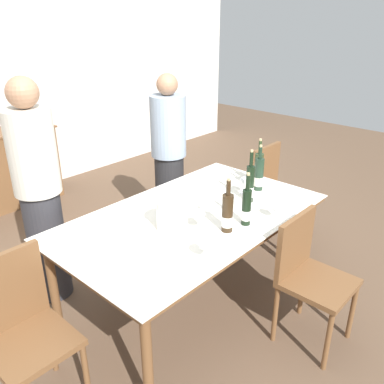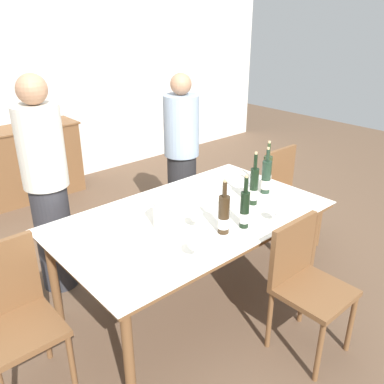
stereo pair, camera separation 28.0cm
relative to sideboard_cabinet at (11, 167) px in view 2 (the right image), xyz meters
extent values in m
plane|color=brown|center=(0.35, -2.74, -0.43)|extent=(12.00, 12.00, 0.00)
cube|color=silver|center=(0.35, 0.29, 0.97)|extent=(8.00, 0.10, 2.80)
cube|color=brown|center=(0.00, 0.00, -0.01)|extent=(1.56, 0.44, 0.85)
cube|color=brown|center=(0.00, 0.00, 0.42)|extent=(1.61, 0.46, 0.02)
cylinder|color=brown|center=(-0.52, -3.21, -0.08)|extent=(0.06, 0.06, 0.70)
cylinder|color=brown|center=(1.22, -3.21, -0.08)|extent=(0.06, 0.06, 0.70)
cylinder|color=brown|center=(-0.52, -2.27, -0.08)|extent=(0.06, 0.06, 0.70)
cylinder|color=brown|center=(1.22, -2.27, -0.08)|extent=(0.06, 0.06, 0.70)
cube|color=brown|center=(0.35, -2.74, 0.29)|extent=(1.90, 1.10, 0.04)
cube|color=white|center=(0.35, -2.74, 0.31)|extent=(1.93, 1.13, 0.01)
cylinder|color=white|center=(0.12, -2.77, 0.42)|extent=(0.20, 0.20, 0.21)
cylinder|color=white|center=(0.12, -2.77, 0.51)|extent=(0.22, 0.22, 0.01)
cylinder|color=#332314|center=(0.34, -3.06, 0.44)|extent=(0.07, 0.07, 0.26)
cylinder|color=white|center=(0.34, -3.06, 0.38)|extent=(0.08, 0.08, 0.07)
cylinder|color=#332314|center=(0.34, -3.06, 0.62)|extent=(0.03, 0.03, 0.10)
cylinder|color=tan|center=(0.34, -3.06, 0.68)|extent=(0.02, 0.02, 0.02)
cylinder|color=#1E3323|center=(1.05, -2.83, 0.44)|extent=(0.07, 0.07, 0.26)
cylinder|color=silver|center=(1.05, -2.83, 0.38)|extent=(0.07, 0.07, 0.07)
cylinder|color=#1E3323|center=(1.05, -2.83, 0.62)|extent=(0.02, 0.02, 0.10)
cylinder|color=tan|center=(1.05, -2.83, 0.68)|extent=(0.02, 0.02, 0.02)
cylinder|color=#28381E|center=(1.15, -2.76, 0.44)|extent=(0.07, 0.07, 0.26)
cylinder|color=white|center=(1.15, -2.76, 0.38)|extent=(0.07, 0.07, 0.07)
cylinder|color=#28381E|center=(1.15, -2.76, 0.63)|extent=(0.03, 0.03, 0.11)
cylinder|color=tan|center=(1.15, -2.76, 0.69)|extent=(0.02, 0.02, 0.02)
cylinder|color=black|center=(0.50, -3.10, 0.44)|extent=(0.06, 0.06, 0.25)
cylinder|color=white|center=(0.50, -3.10, 0.38)|extent=(0.06, 0.06, 0.07)
cylinder|color=black|center=(0.50, -3.10, 0.61)|extent=(0.03, 0.03, 0.10)
cylinder|color=tan|center=(0.50, -3.10, 0.67)|extent=(0.02, 0.02, 0.02)
cylinder|color=black|center=(0.82, -2.90, 0.45)|extent=(0.06, 0.06, 0.28)
cylinder|color=white|center=(0.82, -2.90, 0.39)|extent=(0.06, 0.06, 0.08)
cylinder|color=black|center=(0.82, -2.90, 0.65)|extent=(0.03, 0.03, 0.11)
cylinder|color=tan|center=(0.82, -2.90, 0.71)|extent=(0.02, 0.02, 0.02)
cylinder|color=white|center=(-0.01, -3.17, 0.31)|extent=(0.06, 0.06, 0.00)
cylinder|color=white|center=(-0.01, -3.17, 0.35)|extent=(0.01, 0.01, 0.07)
sphere|color=white|center=(-0.01, -3.17, 0.42)|extent=(0.09, 0.09, 0.09)
cylinder|color=white|center=(0.70, -3.19, 0.31)|extent=(0.06, 0.06, 0.00)
cylinder|color=white|center=(0.70, -3.19, 0.35)|extent=(0.01, 0.01, 0.06)
sphere|color=white|center=(0.70, -3.19, 0.41)|extent=(0.08, 0.08, 0.08)
cylinder|color=white|center=(0.24, -2.90, 0.31)|extent=(0.06, 0.06, 0.00)
cylinder|color=white|center=(0.24, -2.90, 0.35)|extent=(0.01, 0.01, 0.06)
sphere|color=white|center=(0.24, -2.90, 0.41)|extent=(0.08, 0.08, 0.08)
cylinder|color=white|center=(0.91, -2.79, 0.31)|extent=(0.07, 0.07, 0.00)
cylinder|color=white|center=(0.91, -2.79, 0.35)|extent=(0.01, 0.01, 0.07)
sphere|color=white|center=(0.91, -2.79, 0.41)|extent=(0.07, 0.07, 0.07)
cylinder|color=brown|center=(-0.73, -2.93, -0.21)|extent=(0.03, 0.03, 0.44)
cylinder|color=brown|center=(-0.73, -2.56, -0.21)|extent=(0.03, 0.03, 0.44)
cube|color=brown|center=(-0.91, -2.74, 0.03)|extent=(0.42, 0.42, 0.04)
cube|color=brown|center=(-0.91, -2.55, 0.27)|extent=(0.42, 0.04, 0.45)
cylinder|color=brown|center=(0.41, -3.80, -0.21)|extent=(0.03, 0.03, 0.44)
cylinder|color=brown|center=(0.78, -3.80, -0.21)|extent=(0.03, 0.03, 0.44)
cylinder|color=brown|center=(0.41, -3.43, -0.21)|extent=(0.03, 0.03, 0.44)
cylinder|color=brown|center=(0.78, -3.43, -0.21)|extent=(0.03, 0.03, 0.44)
cube|color=brown|center=(0.60, -3.62, 0.03)|extent=(0.42, 0.42, 0.04)
cube|color=brown|center=(0.60, -3.43, 0.25)|extent=(0.42, 0.04, 0.41)
cylinder|color=brown|center=(1.43, -2.93, -0.21)|extent=(0.03, 0.03, 0.45)
cylinder|color=brown|center=(1.80, -2.93, -0.21)|extent=(0.03, 0.03, 0.45)
cylinder|color=brown|center=(1.43, -2.56, -0.21)|extent=(0.03, 0.03, 0.45)
cylinder|color=brown|center=(1.80, -2.56, -0.21)|extent=(0.03, 0.03, 0.45)
cube|color=brown|center=(1.61, -2.74, 0.03)|extent=(0.42, 0.42, 0.04)
cube|color=brown|center=(1.61, -2.55, 0.27)|extent=(0.42, 0.04, 0.44)
cylinder|color=#2D2D33|center=(-0.32, -1.86, 0.01)|extent=(0.28, 0.28, 0.88)
cylinder|color=beige|center=(-0.32, -1.86, 0.75)|extent=(0.33, 0.33, 0.60)
sphere|color=#A37556|center=(-0.32, -1.86, 1.15)|extent=(0.21, 0.21, 0.21)
cylinder|color=#262628|center=(1.02, -1.84, -0.02)|extent=(0.28, 0.28, 0.82)
cylinder|color=#8C9EB2|center=(1.02, -1.84, 0.67)|extent=(0.33, 0.33, 0.56)
sphere|color=#A37556|center=(1.02, -1.84, 1.04)|extent=(0.19, 0.19, 0.19)
camera|label=1|loc=(-1.55, -4.46, 1.63)|focal=38.00mm
camera|label=2|loc=(-1.35, -4.66, 1.63)|focal=38.00mm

